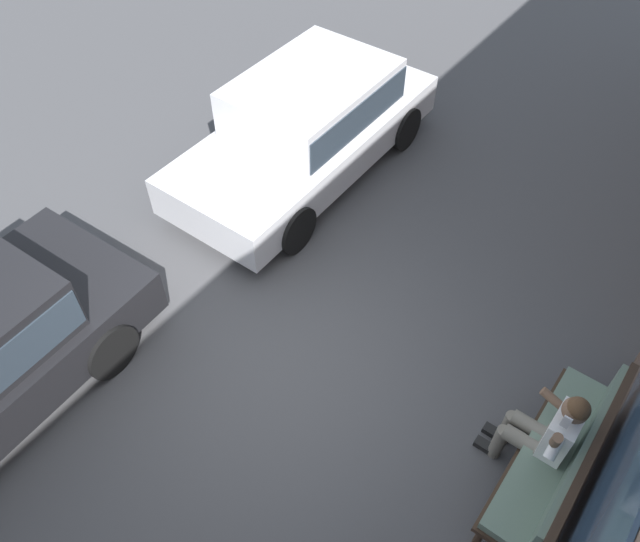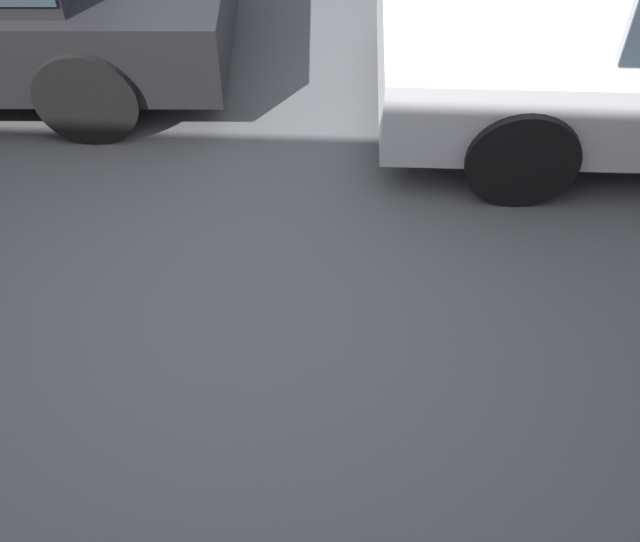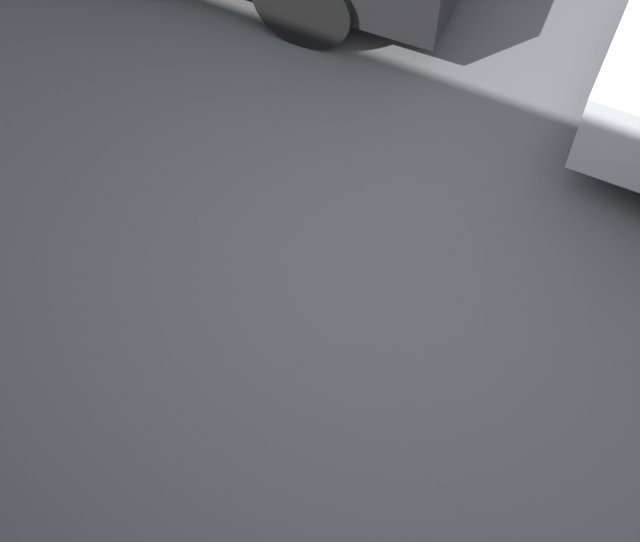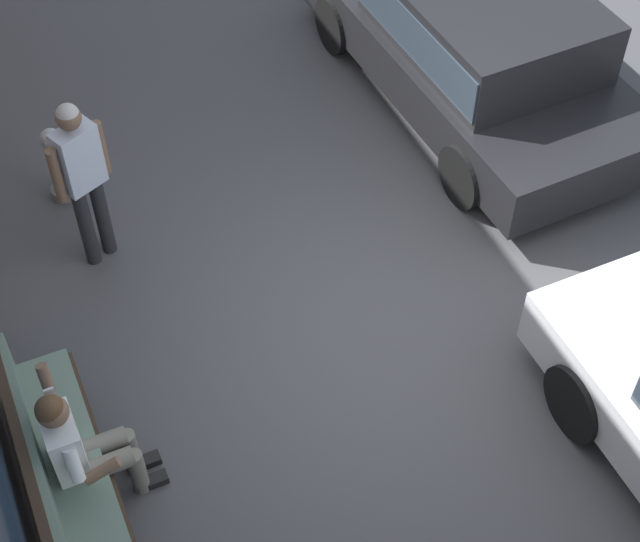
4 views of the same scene
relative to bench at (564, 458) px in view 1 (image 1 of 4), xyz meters
name	(u,v)px [view 1 (image 1 of 4)]	position (x,y,z in m)	size (l,w,h in m)	color
ground_plane	(277,361)	(0.48, -2.90, -0.55)	(60.00, 60.00, 0.00)	#424244
bench	(564,458)	(0.00, 0.00, 0.00)	(1.94, 0.55, 0.97)	#332319
person_on_phone	(547,432)	(-0.06, -0.22, 0.13)	(0.73, 0.74, 1.31)	#6B665B
parked_car_near	(308,122)	(-2.33, -4.62, 0.22)	(4.14, 1.84, 1.41)	silver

